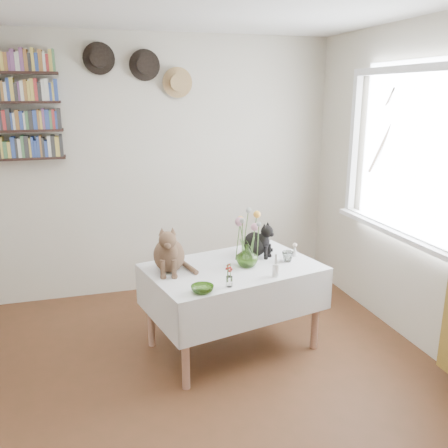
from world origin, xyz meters
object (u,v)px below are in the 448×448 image
object	(u,v)px
flower_vase	(247,256)
dining_table	(233,287)
tabby_cat	(169,246)
black_cat	(255,238)

from	to	relation	value
flower_vase	dining_table	bearing A→B (deg)	160.72
flower_vase	tabby_cat	bearing A→B (deg)	171.96
dining_table	flower_vase	world-z (taller)	flower_vase
tabby_cat	black_cat	world-z (taller)	tabby_cat
dining_table	flower_vase	xyz separation A→B (m)	(0.10, -0.04, 0.26)
tabby_cat	flower_vase	size ratio (longest dim) A/B	2.15
tabby_cat	flower_vase	distance (m)	0.60
dining_table	tabby_cat	xyz separation A→B (m)	(-0.48, 0.05, 0.36)
black_cat	flower_vase	world-z (taller)	black_cat
dining_table	tabby_cat	world-z (taller)	tabby_cat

